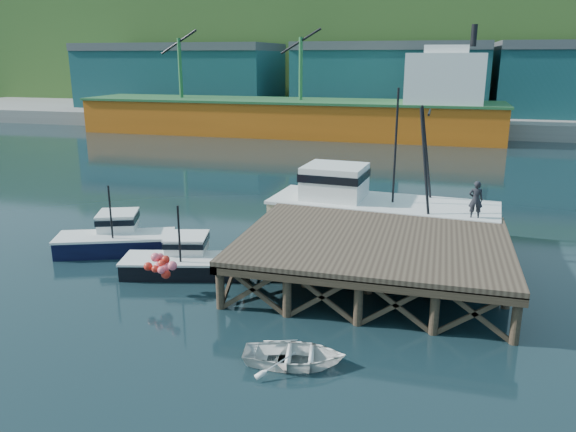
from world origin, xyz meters
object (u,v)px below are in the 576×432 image
(trawler, at_px, (377,208))
(boat_navy, at_px, (116,237))
(dinghy, at_px, (295,355))
(dockworker, at_px, (476,200))
(boat_black, at_px, (184,260))

(trawler, bearing_deg, boat_navy, -150.71)
(boat_navy, height_order, dinghy, boat_navy)
(boat_navy, xyz_separation_m, dockworker, (18.29, 3.89, 2.33))
(boat_black, xyz_separation_m, dinghy, (7.26, -6.77, -0.30))
(boat_black, bearing_deg, dockworker, 9.27)
(boat_black, distance_m, trawler, 11.51)
(dockworker, bearing_deg, dinghy, 64.20)
(dinghy, xyz_separation_m, dockworker, (6.17, 12.59, 2.74))
(boat_black, height_order, trawler, trawler)
(boat_black, distance_m, dinghy, 9.93)
(boat_navy, bearing_deg, dockworker, -9.28)
(boat_black, bearing_deg, trawler, 29.56)
(trawler, distance_m, dinghy, 14.79)
(boat_navy, height_order, dockworker, dockworker)
(boat_navy, relative_size, dockworker, 3.32)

